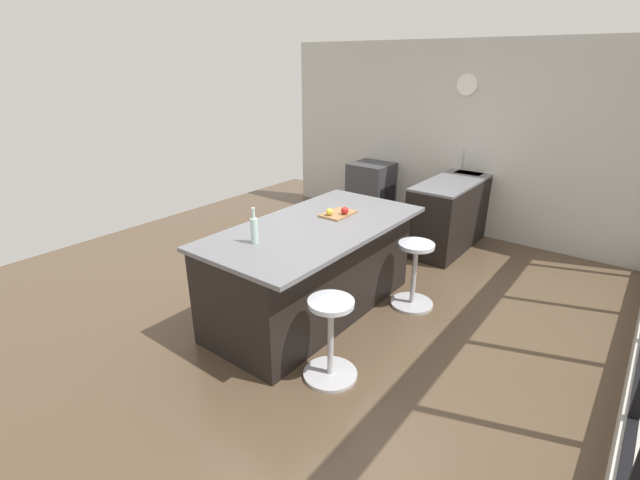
{
  "coord_description": "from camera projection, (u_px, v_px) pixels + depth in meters",
  "views": [
    {
      "loc": [
        3.45,
        2.5,
        2.38
      ],
      "look_at": [
        0.34,
        0.1,
        0.8
      ],
      "focal_mm": 25.08,
      "sensor_mm": 36.0,
      "label": 1
    }
  ],
  "objects": [
    {
      "name": "ground_plane",
      "position": [
        332.0,
        297.0,
        4.84
      ],
      "size": [
        7.44,
        7.44,
        0.0
      ],
      "primitive_type": "plane",
      "color": "brown"
    },
    {
      "name": "interior_partition_left",
      "position": [
        450.0,
        139.0,
        6.45
      ],
      "size": [
        0.15,
        5.45,
        2.66
      ],
      "color": "beige",
      "rests_on": "ground_plane"
    },
    {
      "name": "sink_cabinet",
      "position": [
        460.0,
        207.0,
        6.29
      ],
      "size": [
        2.24,
        0.6,
        1.2
      ],
      "color": "black",
      "rests_on": "ground_plane"
    },
    {
      "name": "oven_range",
      "position": [
        371.0,
        191.0,
        7.13
      ],
      "size": [
        0.6,
        0.61,
        0.89
      ],
      "color": "#38383D",
      "rests_on": "ground_plane"
    },
    {
      "name": "kitchen_island",
      "position": [
        312.0,
        268.0,
        4.41
      ],
      "size": [
        2.27,
        1.16,
        0.94
      ],
      "color": "black",
      "rests_on": "ground_plane"
    },
    {
      "name": "stool_by_window",
      "position": [
        414.0,
        277.0,
        4.57
      ],
      "size": [
        0.44,
        0.44,
        0.7
      ],
      "color": "#B7B7BC",
      "rests_on": "ground_plane"
    },
    {
      "name": "stool_middle",
      "position": [
        331.0,
        341.0,
        3.51
      ],
      "size": [
        0.44,
        0.44,
        0.7
      ],
      "color": "#B7B7BC",
      "rests_on": "ground_plane"
    },
    {
      "name": "cutting_board",
      "position": [
        338.0,
        214.0,
        4.49
      ],
      "size": [
        0.36,
        0.24,
        0.02
      ],
      "primitive_type": "cube",
      "color": "olive",
      "rests_on": "kitchen_island"
    },
    {
      "name": "apple_red",
      "position": [
        345.0,
        211.0,
        4.43
      ],
      "size": [
        0.08,
        0.08,
        0.08
      ],
      "primitive_type": "sphere",
      "color": "red",
      "rests_on": "cutting_board"
    },
    {
      "name": "apple_yellow",
      "position": [
        329.0,
        212.0,
        4.4
      ],
      "size": [
        0.07,
        0.07,
        0.07
      ],
      "primitive_type": "sphere",
      "color": "gold",
      "rests_on": "cutting_board"
    },
    {
      "name": "water_bottle",
      "position": [
        254.0,
        229.0,
        3.75
      ],
      "size": [
        0.06,
        0.06,
        0.31
      ],
      "color": "silver",
      "rests_on": "kitchen_island"
    }
  ]
}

